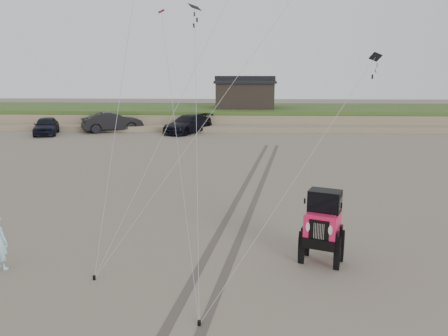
{
  "coord_description": "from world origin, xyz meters",
  "views": [
    {
      "loc": [
        1.89,
        -10.35,
        5.57
      ],
      "look_at": [
        1.29,
        3.0,
        2.6
      ],
      "focal_mm": 35.0,
      "sensor_mm": 36.0,
      "label": 1
    }
  ],
  "objects_px": {
    "truck_b": "(112,122)",
    "truck_a": "(46,126)",
    "truck_c": "(188,124)",
    "jeep": "(322,235)",
    "cabin": "(245,93)"
  },
  "relations": [
    {
      "from": "truck_a",
      "to": "truck_b",
      "type": "distance_m",
      "value": 5.79
    },
    {
      "from": "truck_b",
      "to": "truck_a",
      "type": "bearing_deg",
      "value": 84.89
    },
    {
      "from": "cabin",
      "to": "truck_c",
      "type": "relative_size",
      "value": 1.13
    },
    {
      "from": "truck_b",
      "to": "truck_c",
      "type": "xyz_separation_m",
      "value": [
        7.21,
        -0.57,
        -0.08
      ]
    },
    {
      "from": "truck_b",
      "to": "truck_c",
      "type": "bearing_deg",
      "value": -121.58
    },
    {
      "from": "cabin",
      "to": "truck_c",
      "type": "distance_m",
      "value": 9.48
    },
    {
      "from": "truck_a",
      "to": "truck_b",
      "type": "relative_size",
      "value": 0.84
    },
    {
      "from": "cabin",
      "to": "truck_b",
      "type": "distance_m",
      "value": 14.44
    },
    {
      "from": "truck_a",
      "to": "truck_c",
      "type": "xyz_separation_m",
      "value": [
        12.58,
        1.6,
        0.04
      ]
    },
    {
      "from": "cabin",
      "to": "truck_b",
      "type": "height_order",
      "value": "cabin"
    },
    {
      "from": "truck_c",
      "to": "truck_a",
      "type": "bearing_deg",
      "value": -144.41
    },
    {
      "from": "truck_c",
      "to": "cabin",
      "type": "bearing_deg",
      "value": 83.58
    },
    {
      "from": "truck_b",
      "to": "jeep",
      "type": "xyz_separation_m",
      "value": [
        14.65,
        -28.21,
        -0.03
      ]
    },
    {
      "from": "truck_b",
      "to": "jeep",
      "type": "height_order",
      "value": "truck_b"
    },
    {
      "from": "truck_c",
      "to": "jeep",
      "type": "relative_size",
      "value": 1.21
    }
  ]
}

